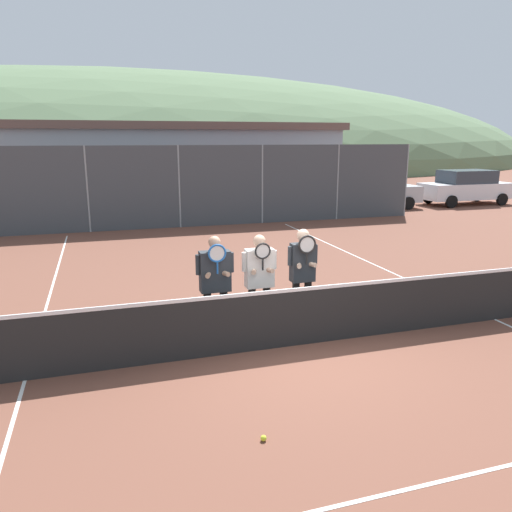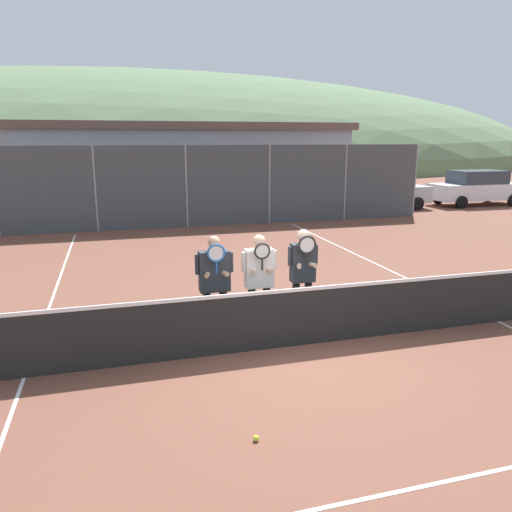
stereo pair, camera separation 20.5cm
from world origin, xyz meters
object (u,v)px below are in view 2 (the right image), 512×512
Objects in this scene: player_leftmost at (215,279)px; player_center_left at (259,275)px; car_far_left at (15,201)px; car_center at (281,194)px; tennis_ball_on_court at (256,438)px; player_center_right at (303,270)px; car_right_of_center at (379,190)px; car_far_right at (476,187)px; car_left_of_center at (161,198)px.

player_leftmost reaches higher than player_center_left.
player_leftmost is at bearing -68.46° from car_far_left.
car_center is at bearing 69.75° from player_center_left.
player_center_left is at bearing -65.37° from car_far_left.
tennis_ball_on_court is at bearing -92.80° from player_leftmost.
player_center_right is 0.37× the size of car_far_left.
car_far_right reaches higher than car_right_of_center.
tennis_ball_on_court is (4.92, -15.78, -0.92)m from car_far_left.
player_center_left is 0.37× the size of car_far_right.
player_center_left reaches higher than car_far_right.
player_center_right reaches higher than car_right_of_center.
player_leftmost is 17.10m from car_right_of_center.
player_center_right is at bearing -62.44° from car_far_left.
car_far_left reaches higher than car_center.
car_far_right is 22.87m from tennis_ball_on_court.
tennis_ball_on_court is (-0.14, -2.96, -1.01)m from player_leftmost.
player_leftmost is 0.99× the size of player_center_right.
player_leftmost is 1.02× the size of player_center_left.
car_far_left is 15.68m from car_right_of_center.
player_center_left is 0.36× the size of car_far_left.
car_center is 0.91× the size of car_right_of_center.
player_center_right is 16.08m from car_right_of_center.
player_center_left is at bearing -110.25° from car_center.
car_left_of_center reaches higher than car_right_of_center.
car_left_of_center is 1.00× the size of car_far_right.
car_right_of_center is at bearing 178.62° from car_far_right.
car_center is at bearing 70.37° from tennis_ball_on_court.
car_far_left reaches higher than player_center_left.
car_far_right is at bearing -1.38° from car_right_of_center.
player_center_left is 3.33m from tennis_ball_on_court.
player_center_right is at bearing 3.80° from player_leftmost.
car_far_left is 1.04× the size of car_right_of_center.
car_far_left is at bearing 107.31° from tennis_ball_on_court.
car_far_right is at bearing 41.04° from player_center_left.
car_far_left is 21.01m from car_far_right.
player_center_right is at bearing 1.66° from player_center_left.
player_leftmost is 25.89× the size of tennis_ball_on_court.
car_center is (3.92, 12.76, -0.15)m from player_center_right.
car_far_right is at bearing 2.26° from car_center.
car_center is (4.72, 12.78, -0.12)m from player_center_left.
car_far_right is (5.33, -0.13, 0.01)m from car_right_of_center.
car_center is at bearing 72.91° from player_center_right.
player_center_left is 0.38× the size of car_right_of_center.
tennis_ball_on_court is (-10.76, -16.37, -0.83)m from car_right_of_center.
player_leftmost is 1.58m from player_center_right.
player_center_left is 16.56m from car_right_of_center.
player_center_left is at bearing 73.06° from tennis_ball_on_court.
player_center_right is at bearing -124.19° from car_right_of_center.
player_leftmost is at bearing -140.21° from car_far_right.
player_leftmost is 13.99m from car_center.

